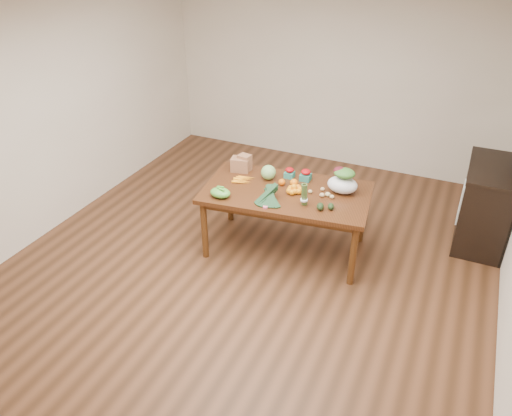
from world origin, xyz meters
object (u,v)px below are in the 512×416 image
at_px(dining_table, 286,220).
at_px(mandarin_cluster, 294,188).
at_px(cabinet, 485,204).
at_px(kale_bunch, 268,196).
at_px(paper_bag, 240,163).
at_px(salad_bag, 343,182).
at_px(asparagus_bundle, 304,194).
at_px(cabbage, 268,172).

xyz_separation_m(dining_table, mandarin_cluster, (0.08, -0.01, 0.43)).
relative_size(cabinet, kale_bunch, 2.55).
height_order(paper_bag, kale_bunch, paper_bag).
xyz_separation_m(paper_bag, salad_bag, (1.21, -0.02, 0.03)).
xyz_separation_m(cabinet, asparagus_bundle, (-1.72, -1.32, 0.40)).
bearing_deg(salad_bag, kale_bunch, -139.20).
height_order(cabinet, salad_bag, salad_bag).
bearing_deg(asparagus_bundle, cabinet, 30.29).
bearing_deg(mandarin_cluster, cabinet, 30.17).
relative_size(cabinet, asparagus_bundle, 4.08).
bearing_deg(salad_bag, mandarin_cluster, -155.03).
distance_m(dining_table, paper_bag, 0.84).
height_order(dining_table, cabbage, cabbage).
xyz_separation_m(mandarin_cluster, kale_bunch, (-0.16, -0.32, 0.03)).
distance_m(dining_table, salad_bag, 0.77).
bearing_deg(cabinet, dining_table, -151.04).
height_order(paper_bag, salad_bag, salad_bag).
xyz_separation_m(cabbage, asparagus_bundle, (0.56, -0.38, 0.04)).
bearing_deg(salad_bag, cabinet, 31.74).
distance_m(paper_bag, kale_bunch, 0.81).
height_order(cabinet, asparagus_bundle, asparagus_bundle).
xyz_separation_m(cabinet, paper_bag, (-2.65, -0.87, 0.38)).
bearing_deg(salad_bag, asparagus_bundle, -123.07).
relative_size(dining_table, mandarin_cluster, 9.82).
bearing_deg(mandarin_cluster, dining_table, 175.16).
relative_size(mandarin_cluster, salad_bag, 0.56).
height_order(dining_table, paper_bag, paper_bag).
bearing_deg(cabbage, paper_bag, 170.56).
bearing_deg(cabbage, salad_bag, 2.86).
bearing_deg(kale_bunch, cabinet, 27.54).
bearing_deg(kale_bunch, mandarin_cluster, 56.42).
height_order(asparagus_bundle, salad_bag, asparagus_bundle).
distance_m(cabbage, asparagus_bundle, 0.68).
distance_m(kale_bunch, asparagus_bundle, 0.37).
relative_size(asparagus_bundle, salad_bag, 0.77).
distance_m(cabbage, mandarin_cluster, 0.41).
distance_m(cabinet, cabbage, 2.49).
xyz_separation_m(paper_bag, kale_bunch, (0.59, -0.56, -0.02)).
xyz_separation_m(cabinet, mandarin_cluster, (-1.91, -1.11, 0.33)).
bearing_deg(mandarin_cluster, cabbage, 154.69).
distance_m(cabbage, kale_bunch, 0.54).
distance_m(dining_table, mandarin_cluster, 0.43).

